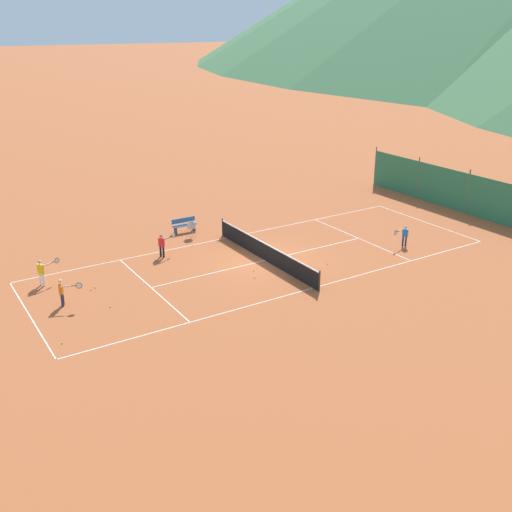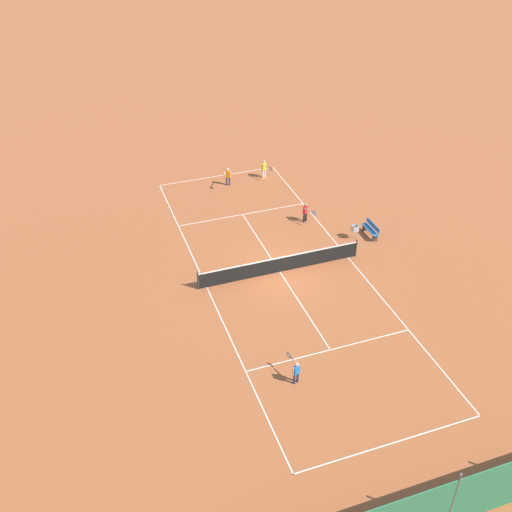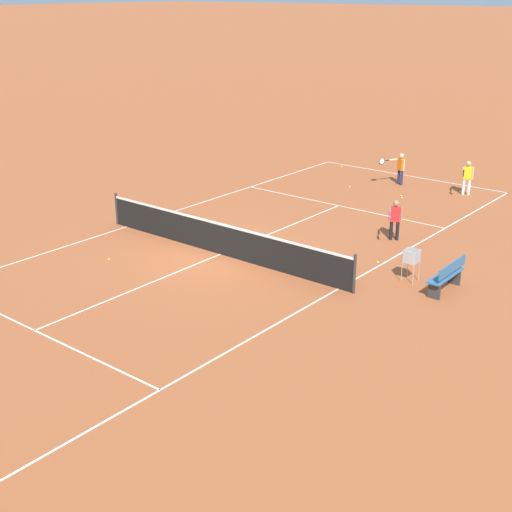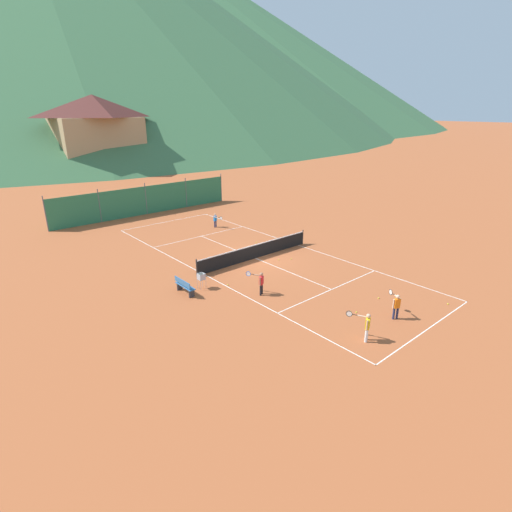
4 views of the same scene
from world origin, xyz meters
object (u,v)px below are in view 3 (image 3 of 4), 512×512
at_px(player_near_baseline, 395,217).
at_px(tennis_ball_near_corner, 378,262).
at_px(player_far_baseline, 400,167).
at_px(tennis_ball_by_net_right, 217,228).
at_px(tennis_ball_alley_left, 226,236).
at_px(ball_hopper, 412,258).
at_px(player_near_service, 467,175).
at_px(courtside_bench, 447,275).
at_px(tennis_ball_far_corner, 109,259).
at_px(tennis_net, 220,238).
at_px(tennis_ball_service_box, 401,196).
at_px(tennis_ball_by_net_left, 402,198).
at_px(tennis_ball_mid_court, 350,187).
at_px(tennis_ball_alley_right, 342,167).

distance_m(player_near_baseline, tennis_ball_near_corner, 2.26).
bearing_deg(player_far_baseline, tennis_ball_by_net_right, 77.55).
distance_m(player_near_baseline, tennis_ball_by_net_right, 5.67).
relative_size(player_far_baseline, tennis_ball_by_net_right, 18.95).
relative_size(tennis_ball_alley_left, ball_hopper, 0.07).
bearing_deg(tennis_ball_near_corner, player_near_service, -83.11).
xyz_separation_m(tennis_ball_near_corner, tennis_ball_by_net_right, (5.62, 0.54, 0.00)).
distance_m(player_near_service, tennis_ball_near_corner, 8.44).
bearing_deg(courtside_bench, tennis_ball_far_corner, 25.11).
xyz_separation_m(tennis_net, ball_hopper, (-5.31, -1.63, 0.16)).
bearing_deg(tennis_ball_alley_left, tennis_ball_near_corner, -168.75).
relative_size(tennis_net, ball_hopper, 10.31).
bearing_deg(tennis_net, tennis_ball_service_box, -97.60).
xyz_separation_m(tennis_ball_service_box, tennis_ball_by_net_left, (-0.16, 0.24, 0.00)).
bearing_deg(ball_hopper, tennis_ball_far_corner, 28.38).
height_order(player_near_service, player_near_baseline, player_near_service).
bearing_deg(tennis_net, tennis_ball_by_net_right, -46.02).
distance_m(tennis_ball_far_corner, tennis_ball_by_net_left, 11.57).
bearing_deg(tennis_ball_service_box, player_far_baseline, -58.59).
xyz_separation_m(tennis_ball_mid_court, tennis_ball_far_corner, (1.18, 11.12, 0.00)).
distance_m(player_near_baseline, tennis_ball_alley_left, 5.26).
relative_size(tennis_ball_by_net_right, tennis_ball_alley_right, 1.00).
distance_m(tennis_ball_mid_court, tennis_ball_alley_right, 3.38).
distance_m(player_near_baseline, courtside_bench, 4.06).
bearing_deg(ball_hopper, player_near_service, -75.35).
height_order(player_far_baseline, ball_hopper, player_far_baseline).
distance_m(tennis_ball_by_net_left, tennis_ball_by_net_right, 7.54).
relative_size(tennis_ball_alley_left, courtside_bench, 0.04).
distance_m(tennis_ball_mid_court, tennis_ball_alley_left, 7.43).
bearing_deg(tennis_net, player_near_baseline, -127.89).
distance_m(tennis_ball_alley_left, tennis_ball_by_net_right, 0.86).
height_order(tennis_ball_near_corner, tennis_ball_alley_right, same).
bearing_deg(courtside_bench, player_near_service, -69.43).
bearing_deg(tennis_ball_near_corner, ball_hopper, 155.11).
bearing_deg(player_near_service, player_near_baseline, 93.52).
relative_size(player_near_baseline, tennis_ball_mid_court, 19.20).
xyz_separation_m(tennis_ball_by_net_left, ball_hopper, (-3.96, 7.00, 0.62)).
xyz_separation_m(player_far_baseline, player_near_service, (-2.70, -0.22, 0.03)).
height_order(tennis_ball_by_net_left, tennis_ball_alley_left, same).
height_order(tennis_ball_near_corner, tennis_ball_by_net_left, same).
bearing_deg(player_near_baseline, tennis_ball_service_box, -64.66).
distance_m(tennis_net, tennis_ball_near_corner, 4.59).
height_order(tennis_ball_mid_court, tennis_ball_alley_right, same).
bearing_deg(tennis_ball_by_net_left, tennis_ball_alley_left, 73.05).
height_order(tennis_net, tennis_ball_alley_left, tennis_net).
bearing_deg(courtside_bench, tennis_net, 14.02).
height_order(tennis_net, tennis_ball_by_net_left, tennis_net).
xyz_separation_m(tennis_ball_mid_court, courtside_bench, (-7.32, 7.13, 0.42)).
distance_m(tennis_ball_near_corner, tennis_ball_service_box, 7.19).
bearing_deg(tennis_ball_far_corner, player_near_service, -111.49).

